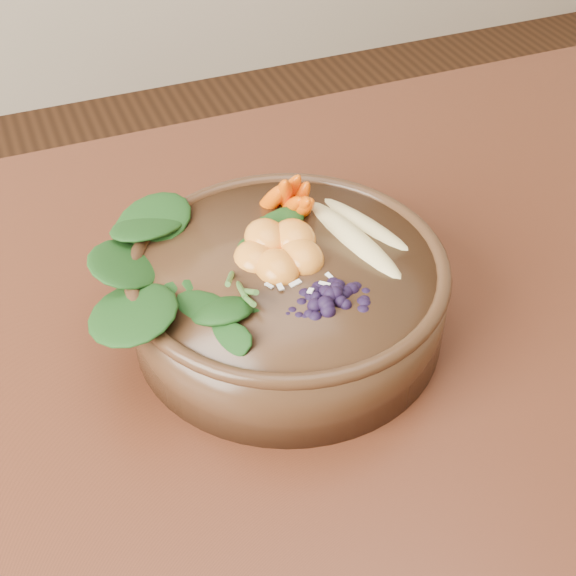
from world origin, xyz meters
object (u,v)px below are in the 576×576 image
Objects in this scene: stoneware_bowl at (288,297)px; carrot_cluster at (288,169)px; mandarin_cluster at (279,239)px; kale_heap at (209,228)px; blueberry_pile at (331,283)px; banana_halves at (360,219)px; dining_table at (363,441)px.

carrot_cluster is at bearing 68.27° from stoneware_bowl.
mandarin_cluster is (-0.00, 0.02, 0.05)m from stoneware_bowl.
kale_heap is 1.42× the size of blueberry_pile.
carrot_cluster reaches higher than banana_halves.
kale_heap is at bearing 138.83° from stoneware_bowl.
banana_halves reaches higher than dining_table.
mandarin_cluster is 0.07m from blueberry_pile.
carrot_cluster is (-0.01, 0.15, 0.20)m from dining_table.
dining_table is at bearing -51.31° from kale_heap.
blueberry_pile is (0.02, -0.07, 0.00)m from mandarin_cluster.
blueberry_pile reaches higher than dining_table.
blueberry_pile is at bearing -56.24° from kale_heap.
carrot_cluster reaches higher than blueberry_pile.
carrot_cluster is 0.13m from blueberry_pile.
kale_heap is 0.12m from blueberry_pile.
mandarin_cluster is at bearing -29.82° from kale_heap.
mandarin_cluster is 0.69× the size of blueberry_pile.
dining_table is 13.11× the size of blueberry_pile.
kale_heap is 0.06m from mandarin_cluster.
blueberry_pile is at bearing -109.55° from carrot_cluster.
stoneware_bowl is 3.62× the size of carrot_cluster.
mandarin_cluster is (0.05, -0.03, -0.01)m from kale_heap.
mandarin_cluster reaches higher than dining_table.
stoneware_bowl is 1.72× the size of banana_halves.
stoneware_bowl is 2.16× the size of blueberry_pile.
blueberry_pile reaches higher than mandarin_cluster.
stoneware_bowl is 0.05m from mandarin_cluster.
mandarin_cluster is at bearing 95.62° from stoneware_bowl.
carrot_cluster is 0.48× the size of banana_halves.
blueberry_pile reaches higher than stoneware_bowl.
kale_heap is 1.13× the size of banana_halves.
stoneware_bowl is at bearing -41.17° from kale_heap.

